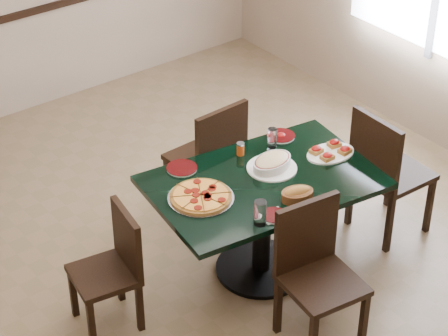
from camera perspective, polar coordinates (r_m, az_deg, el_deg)
floor at (r=6.06m, az=-1.24°, el=-6.46°), size 5.50×5.50×0.00m
main_table at (r=5.69m, az=2.55°, el=-2.28°), size 1.56×1.11×0.75m
chair_far at (r=6.22m, az=-0.81°, el=0.88°), size 0.47×0.47×0.96m
chair_near at (r=5.28m, az=5.97°, el=-6.41°), size 0.49×0.49×0.93m
chair_right at (r=6.15m, az=10.45°, el=0.02°), size 0.47×0.47×0.98m
chair_left at (r=5.42m, az=-7.19°, el=-6.22°), size 0.44×0.44×0.81m
pepperoni_pizza at (r=5.40m, az=-1.52°, el=-1.88°), size 0.42×0.42×0.04m
lasagna_casserole at (r=5.67m, az=3.15°, el=0.34°), size 0.33×0.33×0.09m
bread_basket at (r=5.40m, az=4.80°, el=-1.70°), size 0.24×0.20×0.09m
bruschetta_platter at (r=5.86m, az=6.97°, el=1.08°), size 0.37×0.28×0.05m
side_plate_near at (r=5.26m, az=3.31°, el=-3.12°), size 0.16×0.16×0.02m
side_plate_far_r at (r=6.03m, az=3.74°, el=2.12°), size 0.20×0.20×0.03m
side_plate_far_l at (r=5.68m, az=-2.77°, el=-0.01°), size 0.20×0.20×0.02m
napkin_setting at (r=5.27m, az=3.25°, el=-3.11°), size 0.17×0.17×0.01m
water_glass_a at (r=5.88m, az=3.16°, el=1.98°), size 0.06×0.06×0.14m
water_glass_b at (r=5.16m, az=2.38°, el=-2.95°), size 0.07×0.07×0.16m
pepper_shaker at (r=5.80m, az=1.08°, el=1.27°), size 0.05×0.05×0.09m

